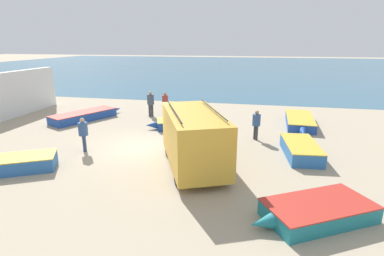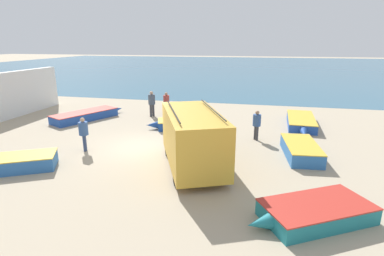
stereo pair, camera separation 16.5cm
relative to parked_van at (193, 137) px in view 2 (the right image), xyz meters
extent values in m
plane|color=tan|center=(-3.09, 1.77, -1.30)|extent=(200.00, 200.00, 0.00)
cube|color=#33607A|center=(-3.09, 53.77, -1.29)|extent=(120.00, 80.00, 0.01)
cube|color=gold|center=(0.01, -0.03, 0.02)|extent=(3.77, 5.23, 2.08)
cube|color=black|center=(-0.95, 2.23, -0.55)|extent=(1.76, 0.83, 0.93)
cube|color=#1E232D|center=(-0.92, 2.16, 0.65)|extent=(1.67, 0.76, 0.66)
cylinder|color=black|center=(-1.39, 1.00, -0.97)|extent=(0.46, 0.70, 0.67)
cylinder|color=black|center=(0.24, 1.70, -0.97)|extent=(0.46, 0.70, 0.67)
cylinder|color=black|center=(-0.22, -1.75, -0.97)|extent=(0.46, 0.70, 0.67)
cylinder|color=black|center=(1.42, -1.05, -0.97)|extent=(0.46, 0.70, 0.67)
cylinder|color=black|center=(-0.72, -0.34, 1.18)|extent=(1.60, 3.65, 0.05)
cylinder|color=black|center=(0.74, 0.29, 1.18)|extent=(1.60, 3.65, 0.05)
cube|color=navy|center=(-1.71, 5.66, -1.05)|extent=(3.55, 2.36, 0.49)
cone|color=navy|center=(-3.61, 5.03, -1.05)|extent=(0.83, 0.67, 0.47)
cube|color=gold|center=(-1.71, 5.66, -0.87)|extent=(0.59, 1.28, 0.05)
cube|color=gold|center=(-1.71, 5.66, -0.78)|extent=(3.59, 2.38, 0.04)
cube|color=#234CA3|center=(-8.85, 6.17, -1.04)|extent=(3.21, 4.54, 0.52)
cone|color=#234CA3|center=(-7.68, 8.55, -1.04)|extent=(0.87, 1.08, 0.50)
cube|color=#B22D23|center=(-8.85, 6.17, -0.84)|extent=(1.29, 0.77, 0.05)
cube|color=#B22D23|center=(-8.85, 6.17, -0.76)|extent=(3.25, 4.59, 0.04)
cube|color=#2D66AD|center=(4.60, 2.25, -1.00)|extent=(1.66, 3.15, 0.59)
cone|color=#2D66AD|center=(4.43, 4.10, -1.00)|extent=(0.62, 0.72, 0.56)
cube|color=gold|center=(4.60, 2.25, -0.77)|extent=(1.28, 0.32, 0.05)
cube|color=gold|center=(4.60, 2.25, -0.69)|extent=(1.68, 3.18, 0.04)
cube|color=#234CA3|center=(5.25, 7.81, -1.04)|extent=(1.77, 4.15, 0.51)
cone|color=#234CA3|center=(5.13, 5.33, -1.04)|extent=(0.53, 0.92, 0.48)
cube|color=gold|center=(5.25, 7.81, -0.85)|extent=(1.45, 0.27, 0.05)
cube|color=gold|center=(5.25, 7.81, -0.77)|extent=(1.79, 4.19, 0.04)
cube|color=#1E757F|center=(4.43, -3.03, -1.05)|extent=(3.54, 2.98, 0.49)
cone|color=#1E757F|center=(2.77, -3.99, -1.05)|extent=(0.83, 0.75, 0.47)
cube|color=#B22D23|center=(4.43, -3.03, -0.87)|extent=(0.92, 1.39, 0.05)
cube|color=#B22D23|center=(4.43, -3.03, -0.79)|extent=(3.57, 3.01, 0.04)
cylinder|color=#38383D|center=(2.59, 4.20, -0.91)|extent=(0.15, 0.15, 0.78)
cylinder|color=#38383D|center=(2.50, 4.33, -0.91)|extent=(0.15, 0.15, 0.78)
cylinder|color=#335189|center=(2.55, 4.27, -0.21)|extent=(0.42, 0.42, 0.62)
sphere|color=tan|center=(2.55, 4.27, 0.21)|extent=(0.21, 0.21, 0.21)
cylinder|color=navy|center=(-5.48, 0.68, -0.90)|extent=(0.15, 0.15, 0.80)
cylinder|color=navy|center=(-5.55, 0.83, -0.90)|extent=(0.15, 0.15, 0.80)
cylinder|color=#335189|center=(-5.52, 0.76, -0.18)|extent=(0.43, 0.43, 0.63)
sphere|color=tan|center=(-5.52, 0.76, 0.25)|extent=(0.22, 0.22, 0.22)
cylinder|color=#38383D|center=(-4.79, 7.98, -0.86)|extent=(0.16, 0.16, 0.87)
cylinder|color=#38383D|center=(-4.65, 8.09, -0.86)|extent=(0.16, 0.16, 0.87)
cylinder|color=#424C5B|center=(-4.72, 8.03, -0.08)|extent=(0.47, 0.47, 0.69)
sphere|color=tan|center=(-4.72, 8.03, 0.38)|extent=(0.24, 0.24, 0.24)
cylinder|color=#38383D|center=(-3.89, 8.84, -0.90)|extent=(0.15, 0.15, 0.79)
cylinder|color=#38383D|center=(-3.87, 8.67, -0.90)|extent=(0.15, 0.15, 0.79)
cylinder|color=#993833|center=(-3.88, 8.76, -0.19)|extent=(0.43, 0.43, 0.63)
sphere|color=tan|center=(-3.88, 8.76, 0.23)|extent=(0.21, 0.21, 0.21)
camera|label=1|loc=(2.38, -11.50, 3.80)|focal=28.00mm
camera|label=2|loc=(2.54, -11.46, 3.80)|focal=28.00mm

